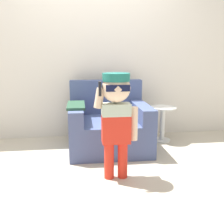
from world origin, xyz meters
The scene contains 5 objects.
ground_plane centered at (0.00, 0.00, 0.00)m, with size 10.00×10.00×0.00m, color #BCB29E.
wall_back centered at (0.00, 0.80, 1.30)m, with size 10.00×0.05×2.60m.
armchair centered at (0.17, 0.22, 0.29)m, with size 1.01×0.94×0.86m.
person_child centered at (0.15, -0.67, 0.69)m, with size 0.42×0.32×1.03m.
side_table centered at (0.95, 0.39, 0.30)m, with size 0.37×0.37×0.49m.
Camera 1 is at (-0.19, -3.05, 1.18)m, focal length 42.00 mm.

